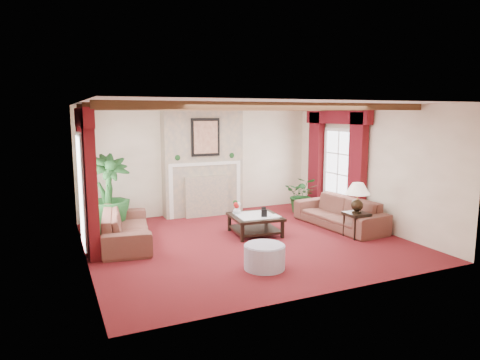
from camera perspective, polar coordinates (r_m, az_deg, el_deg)
name	(u,v)px	position (r m, az deg, el deg)	size (l,w,h in m)	color
floor	(246,241)	(8.62, 0.79, -8.14)	(6.00, 6.00, 0.00)	#500E0E
ceiling	(246,104)	(8.24, 0.83, 10.11)	(6.00, 6.00, 0.00)	white
back_wall	(200,160)	(10.86, -5.33, 2.65)	(6.00, 0.02, 2.70)	beige
left_wall	(83,185)	(7.58, -20.22, -0.58)	(0.02, 5.50, 2.70)	beige
right_wall	(368,166)	(9.96, 16.67, 1.75)	(0.02, 5.50, 2.70)	beige
ceiling_beams	(246,107)	(8.24, 0.83, 9.70)	(6.00, 3.00, 0.12)	#3A2112
fireplace	(202,106)	(10.61, -5.08, 9.81)	(2.00, 0.52, 2.70)	tan
french_door_left	(78,135)	(8.49, -20.80, 5.66)	(0.10, 1.10, 2.16)	white
french_door_right	(340,130)	(10.65, 13.21, 6.54)	(0.10, 1.10, 2.16)	white
curtains_left	(83,112)	(8.49, -20.20, 8.53)	(0.20, 2.40, 2.55)	#500A16
curtains_right	(337,112)	(10.58, 12.81, 8.81)	(0.20, 2.40, 2.55)	#500A16
sofa_left	(126,221)	(8.68, -14.95, -5.36)	(0.97, 2.28, 0.86)	#3B101A
sofa_right	(340,208)	(9.82, 13.14, -3.61)	(0.84, 2.29, 0.88)	#3B101A
potted_palm	(108,210)	(9.60, -17.13, -3.89)	(1.21, 1.81, 0.93)	black
small_plant	(302,198)	(11.08, 8.28, -2.45)	(1.24, 1.25, 0.73)	black
coffee_table	(255,225)	(9.04, 2.03, -6.00)	(0.99, 0.99, 0.41)	black
side_table	(356,225)	(9.13, 15.23, -5.79)	(0.44, 0.44, 0.52)	black
ottoman	(264,257)	(7.12, 3.28, -10.20)	(0.68, 0.68, 0.39)	#9C9CB1
table_lamp	(357,197)	(9.01, 15.38, -2.24)	(0.50, 0.50, 0.63)	black
flower_vase	(237,210)	(9.10, -0.43, -4.03)	(0.20, 0.20, 0.17)	silver
book	(270,211)	(8.83, 4.04, -4.09)	(0.20, 0.02, 0.28)	black
photo_frame_a	(264,214)	(8.81, 3.24, -4.50)	(0.12, 0.02, 0.16)	black
photo_frame_b	(264,210)	(9.22, 3.18, -4.00)	(0.10, 0.02, 0.13)	black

